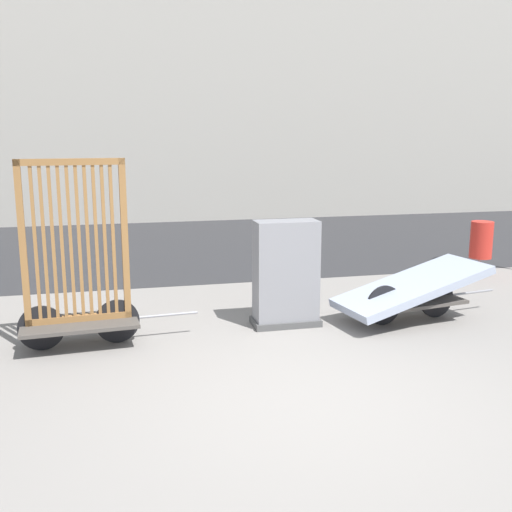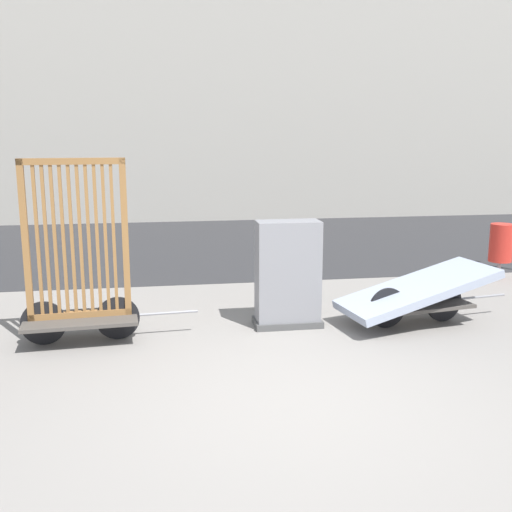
{
  "view_description": "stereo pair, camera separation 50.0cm",
  "coord_description": "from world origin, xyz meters",
  "px_view_note": "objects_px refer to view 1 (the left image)",
  "views": [
    {
      "loc": [
        -1.57,
        -4.65,
        2.29
      ],
      "look_at": [
        0.0,
        1.94,
        0.93
      ],
      "focal_mm": 42.0,
      "sensor_mm": 36.0,
      "label": 1
    },
    {
      "loc": [
        -1.08,
        -4.75,
        2.29
      ],
      "look_at": [
        0.0,
        1.94,
        0.93
      ],
      "focal_mm": 42.0,
      "sensor_mm": 36.0,
      "label": 2
    }
  ],
  "objects_px": {
    "bike_cart_with_mattress": "(412,290)",
    "trash_bin": "(481,240)",
    "bike_cart_with_bedframe": "(78,281)",
    "utility_cabinet": "(286,277)"
  },
  "relations": [
    {
      "from": "bike_cart_with_mattress",
      "to": "trash_bin",
      "type": "height_order",
      "value": "trash_bin"
    },
    {
      "from": "bike_cart_with_bedframe",
      "to": "trash_bin",
      "type": "relative_size",
      "value": 2.29
    },
    {
      "from": "bike_cart_with_bedframe",
      "to": "bike_cart_with_mattress",
      "type": "xyz_separation_m",
      "value": [
        3.99,
        0.0,
        -0.34
      ]
    },
    {
      "from": "bike_cart_with_bedframe",
      "to": "bike_cart_with_mattress",
      "type": "bearing_deg",
      "value": -4.38
    },
    {
      "from": "utility_cabinet",
      "to": "trash_bin",
      "type": "relative_size",
      "value": 1.44
    },
    {
      "from": "bike_cart_with_mattress",
      "to": "utility_cabinet",
      "type": "xyz_separation_m",
      "value": [
        -1.57,
        0.21,
        0.2
      ]
    },
    {
      "from": "utility_cabinet",
      "to": "trash_bin",
      "type": "distance_m",
      "value": 4.35
    },
    {
      "from": "utility_cabinet",
      "to": "trash_bin",
      "type": "bearing_deg",
      "value": 25.48
    },
    {
      "from": "trash_bin",
      "to": "bike_cart_with_bedframe",
      "type": "bearing_deg",
      "value": -161.8
    },
    {
      "from": "bike_cart_with_bedframe",
      "to": "bike_cart_with_mattress",
      "type": "distance_m",
      "value": 4.0
    }
  ]
}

